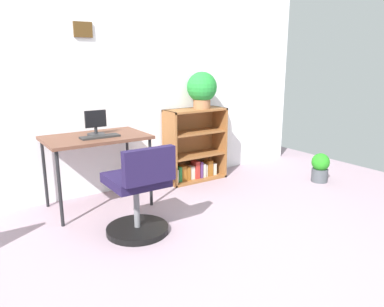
{
  "coord_description": "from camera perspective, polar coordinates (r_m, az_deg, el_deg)",
  "views": [
    {
      "loc": [
        -1.5,
        -1.63,
        1.41
      ],
      "look_at": [
        0.36,
        1.15,
        0.56
      ],
      "focal_mm": 34.77,
      "sensor_mm": 36.0,
      "label": 1
    }
  ],
  "objects": [
    {
      "name": "ground_plane",
      "position": [
        2.62,
        7.78,
        -18.43
      ],
      "size": [
        6.24,
        6.24,
        0.0
      ],
      "primitive_type": "plane",
      "color": "#9F8895"
    },
    {
      "name": "wall_back",
      "position": [
        4.07,
        -12.45,
        11.13
      ],
      "size": [
        5.2,
        0.12,
        2.43
      ],
      "color": "white",
      "rests_on": "ground_plane"
    },
    {
      "name": "desk",
      "position": [
        3.65,
        -14.52,
        1.73
      ],
      "size": [
        0.95,
        0.62,
        0.71
      ],
      "color": "brown",
      "rests_on": "ground_plane"
    },
    {
      "name": "monitor",
      "position": [
        3.68,
        -14.55,
        4.44
      ],
      "size": [
        0.2,
        0.17,
        0.24
      ],
      "color": "#262628",
      "rests_on": "desk"
    },
    {
      "name": "keyboard",
      "position": [
        3.55,
        -13.94,
        2.53
      ],
      "size": [
        0.36,
        0.12,
        0.02
      ],
      "primitive_type": "cube",
      "color": "#2A2A29",
      "rests_on": "desk"
    },
    {
      "name": "office_chair",
      "position": [
        3.05,
        -8.13,
        -6.48
      ],
      "size": [
        0.52,
        0.55,
        0.77
      ],
      "color": "black",
      "rests_on": "ground_plane"
    },
    {
      "name": "bookshelf_low",
      "position": [
        4.45,
        0.21,
        0.74
      ],
      "size": [
        0.73,
        0.3,
        0.86
      ],
      "color": "brown",
      "rests_on": "ground_plane"
    },
    {
      "name": "potted_plant_on_shelf",
      "position": [
        4.34,
        1.53,
        9.92
      ],
      "size": [
        0.35,
        0.35,
        0.42
      ],
      "color": "#9E6642",
      "rests_on": "bookshelf_low"
    },
    {
      "name": "potted_plant_floor",
      "position": [
        4.65,
        19.06,
        -1.98
      ],
      "size": [
        0.21,
        0.21,
        0.34
      ],
      "color": "#474C51",
      "rests_on": "ground_plane"
    }
  ]
}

